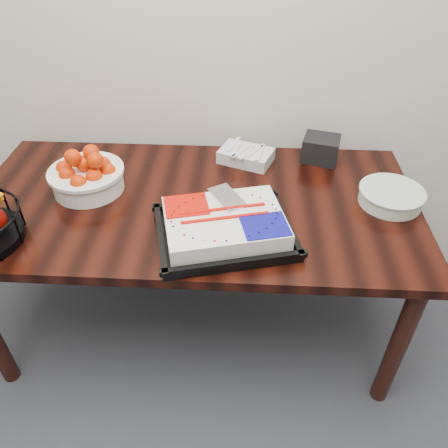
# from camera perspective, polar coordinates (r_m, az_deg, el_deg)

# --- Properties ---
(table) EXTENTS (1.80, 0.90, 0.75)m
(table) POSITION_cam_1_polar(r_m,az_deg,el_deg) (1.82, -3.88, 0.96)
(table) COLOR black
(table) RESTS_ON ground
(cake_tray) EXTENTS (0.55, 0.48, 0.10)m
(cake_tray) POSITION_cam_1_polar(r_m,az_deg,el_deg) (1.56, 0.07, -0.30)
(cake_tray) COLOR black
(cake_tray) RESTS_ON table
(tangerine_bowl) EXTENTS (0.31, 0.31, 0.19)m
(tangerine_bowl) POSITION_cam_1_polar(r_m,az_deg,el_deg) (1.87, -17.59, 6.49)
(tangerine_bowl) COLOR white
(tangerine_bowl) RESTS_ON table
(plate_stack) EXTENTS (0.26, 0.26, 0.06)m
(plate_stack) POSITION_cam_1_polar(r_m,az_deg,el_deg) (1.85, 20.95, 3.37)
(plate_stack) COLOR white
(plate_stack) RESTS_ON table
(fork_bag) EXTENTS (0.27, 0.22, 0.07)m
(fork_bag) POSITION_cam_1_polar(r_m,az_deg,el_deg) (2.01, 2.88, 8.97)
(fork_bag) COLOR silver
(fork_bag) RESTS_ON table
(napkin_box) EXTENTS (0.18, 0.17, 0.11)m
(napkin_box) POSITION_cam_1_polar(r_m,az_deg,el_deg) (2.05, 12.51, 9.58)
(napkin_box) COLOR black
(napkin_box) RESTS_ON table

